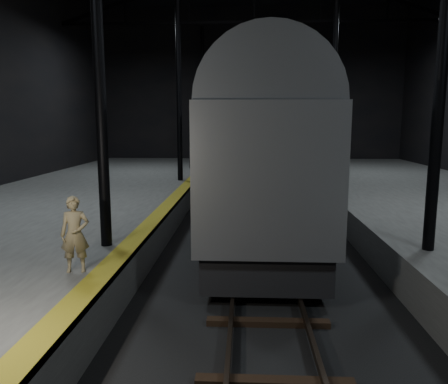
{
  "coord_description": "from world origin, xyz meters",
  "views": [
    {
      "loc": [
        -0.46,
        -14.05,
        3.93
      ],
      "look_at": [
        -1.06,
        -2.0,
        2.0
      ],
      "focal_mm": 35.0,
      "sensor_mm": 36.0,
      "label": 1
    }
  ],
  "objects": [
    {
      "name": "tactile_strip",
      "position": [
        -3.25,
        0.0,
        1.0
      ],
      "size": [
        0.5,
        43.8,
        0.01
      ],
      "primitive_type": "cube",
      "color": "olive",
      "rests_on": "platform_left"
    },
    {
      "name": "train",
      "position": [
        -0.0,
        5.28,
        3.21
      ],
      "size": [
        3.22,
        21.54,
        5.76
      ],
      "color": "#9B9DA3",
      "rests_on": "ground"
    },
    {
      "name": "track",
      "position": [
        0.0,
        0.0,
        0.07
      ],
      "size": [
        2.4,
        43.0,
        0.24
      ],
      "color": "#3F3328",
      "rests_on": "ground"
    },
    {
      "name": "platform_left",
      "position": [
        -7.5,
        0.0,
        0.5
      ],
      "size": [
        9.0,
        43.8,
        1.0
      ],
      "primitive_type": "cube",
      "color": "#4A4A47",
      "rests_on": "ground"
    },
    {
      "name": "woman",
      "position": [
        -3.8,
        -5.89,
        1.76
      ],
      "size": [
        0.62,
        0.48,
        1.51
      ],
      "primitive_type": "imported",
      "rotation": [
        0.0,
        0.0,
        0.23
      ],
      "color": "#93815A",
      "rests_on": "platform_left"
    },
    {
      "name": "ground",
      "position": [
        0.0,
        0.0,
        0.0
      ],
      "size": [
        44.0,
        44.0,
        0.0
      ],
      "primitive_type": "plane",
      "color": "black",
      "rests_on": "ground"
    }
  ]
}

